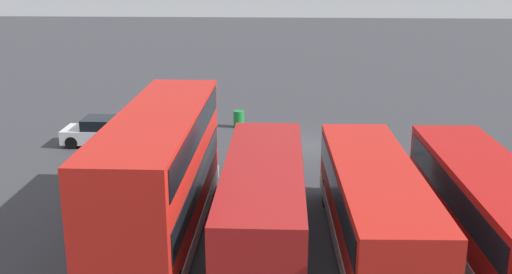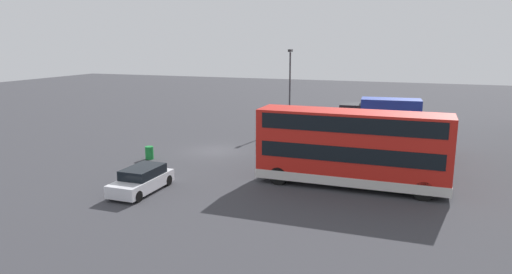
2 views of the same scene
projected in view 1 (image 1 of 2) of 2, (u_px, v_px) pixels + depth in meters
name	position (u px, v px, depth m)	size (l,w,h in m)	color
ground_plane	(310.00, 145.00, 31.98)	(140.00, 140.00, 0.00)	#38383D
bus_single_deck_near_end	(488.00, 209.00, 19.76)	(2.98, 10.85, 2.95)	#B71411
bus_single_deck_second	(374.00, 206.00, 20.02)	(2.95, 10.68, 2.95)	red
bus_single_deck_third	(263.00, 201.00, 20.40)	(2.66, 10.20, 2.95)	#A51919
bus_double_decker_fourth	(161.00, 174.00, 20.51)	(2.63, 11.17, 4.55)	red
car_hatchback_silver	(107.00, 132.00, 31.92)	(4.33, 1.83, 1.43)	silver
waste_bin_yellow	(239.00, 119.00, 35.29)	(0.60, 0.60, 0.95)	#197F33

